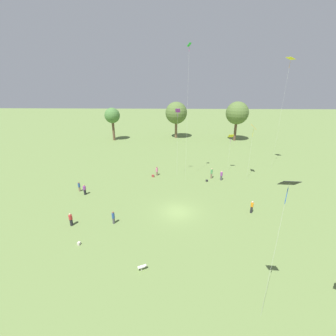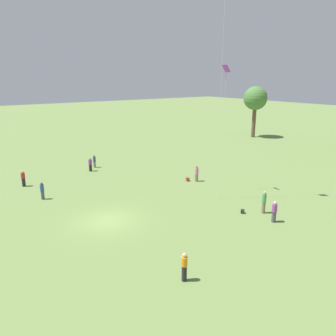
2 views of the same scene
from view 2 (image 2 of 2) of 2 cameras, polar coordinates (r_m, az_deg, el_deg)
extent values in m
plane|color=olive|center=(26.46, -10.47, -9.03)|extent=(240.00, 240.00, 0.00)
cylinder|color=brown|center=(63.26, 14.71, 7.72)|extent=(0.70, 0.70, 5.54)
sphere|color=#477538|center=(62.84, 14.99, 11.67)|extent=(4.27, 4.27, 4.27)
cylinder|color=#232328|center=(36.85, -23.83, -2.29)|extent=(0.40, 0.40, 0.87)
cylinder|color=#B72D2D|center=(36.65, -23.96, -1.22)|extent=(0.47, 0.47, 0.57)
sphere|color=tan|center=(36.54, -24.03, -0.61)|extent=(0.24, 0.24, 0.24)
cylinder|color=#847056|center=(41.70, -12.66, 0.60)|extent=(0.41, 0.41, 0.76)
cylinder|color=#2D5193|center=(41.54, -12.72, 1.49)|extent=(0.49, 0.49, 0.58)
sphere|color=brown|center=(41.44, -12.75, 2.05)|extent=(0.24, 0.24, 0.24)
cylinder|color=#847056|center=(35.46, 4.99, -1.72)|extent=(0.44, 0.44, 0.77)
cylinder|color=pink|center=(35.24, 5.02, -0.57)|extent=(0.52, 0.52, 0.70)
sphere|color=brown|center=(35.11, 5.03, 0.17)|extent=(0.24, 0.24, 0.24)
cylinder|color=#4C4C51|center=(26.96, 17.94, -8.10)|extent=(0.43, 0.43, 0.85)
cylinder|color=purple|center=(26.68, 18.07, -6.66)|extent=(0.50, 0.50, 0.62)
sphere|color=beige|center=(26.53, 18.15, -5.80)|extent=(0.24, 0.24, 0.24)
cylinder|color=#4C4C51|center=(32.37, -20.98, -4.47)|extent=(0.39, 0.39, 0.76)
cylinder|color=#2D5193|center=(32.14, -21.10, -3.27)|extent=(0.46, 0.46, 0.66)
sphere|color=brown|center=(32.01, -21.18, -2.51)|extent=(0.24, 0.24, 0.24)
cylinder|color=#847056|center=(28.37, 16.28, -6.65)|extent=(0.36, 0.36, 0.94)
cylinder|color=#4C9956|center=(28.08, 16.41, -5.08)|extent=(0.42, 0.42, 0.73)
sphere|color=tan|center=(27.91, 16.48, -4.15)|extent=(0.24, 0.24, 0.24)
cylinder|color=#232328|center=(40.18, -13.35, 0.05)|extent=(0.40, 0.40, 0.85)
cylinder|color=purple|center=(40.00, -13.41, 1.02)|extent=(0.47, 0.47, 0.55)
sphere|color=#A87A56|center=(39.91, -13.45, 1.57)|extent=(0.24, 0.24, 0.24)
cylinder|color=#232328|center=(18.99, 2.84, -17.84)|extent=(0.40, 0.40, 0.92)
cylinder|color=orange|center=(18.59, 2.87, -15.95)|extent=(0.47, 0.47, 0.55)
sphere|color=beige|center=(18.39, 2.89, -14.89)|extent=(0.24, 0.24, 0.24)
cylinder|color=silver|center=(28.80, 9.25, 14.58)|extent=(0.01, 0.01, 20.98)
cube|color=purple|center=(31.22, 10.07, 16.72)|extent=(0.85, 0.59, 0.66)
cylinder|color=purple|center=(31.21, 10.02, 15.62)|extent=(0.04, 0.04, 0.73)
cylinder|color=silver|center=(31.63, 9.57, 6.13)|extent=(0.01, 0.01, 11.64)
cube|color=#933833|center=(35.55, 3.42, -1.96)|extent=(0.50, 0.40, 0.39)
cube|color=#262628|center=(28.02, 12.86, -7.37)|extent=(0.42, 0.43, 0.33)
camera|label=1|loc=(28.00, -73.97, 15.48)|focal=24.00mm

